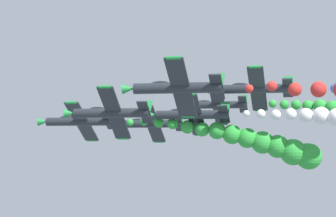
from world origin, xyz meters
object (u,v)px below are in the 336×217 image
object	(u,v)px
airplane_right_inner	(149,124)
airplane_left_outer	(190,114)
airplane_lead	(78,121)
airplane_high_slot	(253,89)
airplane_left_inner	(110,113)
airplane_trailing	(215,105)
airplane_right_outer	(176,88)

from	to	relation	value
airplane_right_inner	airplane_left_outer	xyz separation A→B (m)	(-8.64, -7.49, 0.86)
airplane_lead	airplane_high_slot	xyz separation A→B (m)	(-0.35, -22.76, 3.85)
airplane_left_inner	airplane_left_outer	bearing A→B (deg)	-47.57
airplane_left_inner	airplane_high_slot	world-z (taller)	airplane_high_slot
airplane_lead	airplane_trailing	distance (m)	22.23
airplane_left_inner	airplane_left_outer	distance (m)	10.96
airplane_trailing	airplane_high_slot	world-z (taller)	airplane_high_slot
airplane_left_inner	airplane_trailing	distance (m)	25.17
airplane_right_inner	airplane_right_outer	world-z (taller)	airplane_right_outer
airplane_right_outer	airplane_lead	bearing A→B (deg)	45.63
airplane_left_outer	airplane_right_outer	bearing A→B (deg)	-174.92
airplane_lead	airplane_trailing	size ratio (longest dim) A/B	1.00
airplane_right_outer	airplane_left_inner	bearing A→B (deg)	49.82
airplane_right_inner	airplane_high_slot	bearing A→B (deg)	-118.74
airplane_right_outer	airplane_high_slot	bearing A→B (deg)	-22.19
airplane_lead	airplane_left_outer	size ratio (longest dim) A/B	1.00
airplane_lead	airplane_right_outer	world-z (taller)	airplane_right_outer
airplane_left_outer	airplane_trailing	xyz separation A→B (m)	(16.08, -0.73, 2.09)
airplane_right_outer	airplane_trailing	world-z (taller)	airplane_trailing
airplane_lead	airplane_right_outer	bearing A→B (deg)	-134.37
airplane_left_outer	airplane_trailing	distance (m)	16.24
airplane_lead	airplane_trailing	bearing A→B (deg)	-45.51
airplane_lead	airplane_left_inner	size ratio (longest dim) A/B	1.00
airplane_high_slot	airplane_right_outer	bearing A→B (deg)	157.81
airplane_high_slot	airplane_lead	bearing A→B (deg)	89.11
airplane_left_outer	airplane_right_outer	xyz separation A→B (m)	(-15.39, -1.37, 2.05)
airplane_right_outer	airplane_high_slot	size ratio (longest dim) A/B	1.00
airplane_right_inner	airplane_right_outer	distance (m)	25.77
airplane_left_outer	airplane_high_slot	world-z (taller)	airplane_high_slot
airplane_right_outer	airplane_high_slot	xyz separation A→B (m)	(15.66, -6.39, 1.07)
airplane_right_outer	airplane_high_slot	world-z (taller)	airplane_high_slot
airplane_right_inner	airplane_trailing	xyz separation A→B (m)	(7.45, -8.22, 2.95)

